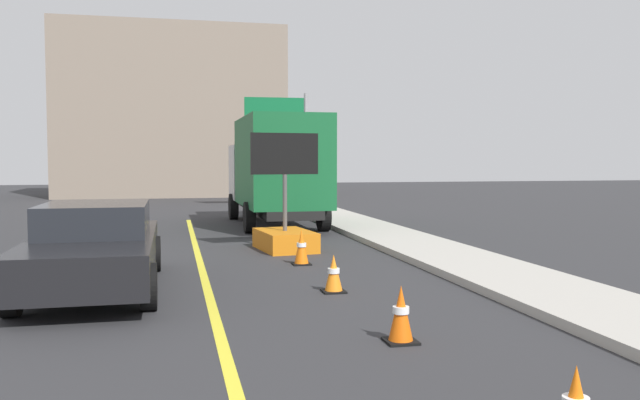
{
  "coord_description": "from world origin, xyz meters",
  "views": [
    {
      "loc": [
        -0.52,
        0.87,
        2.08
      ],
      "look_at": [
        0.96,
        7.45,
        1.67
      ],
      "focal_mm": 36.81,
      "sensor_mm": 36.0,
      "label": 1
    }
  ],
  "objects_px": {
    "box_truck": "(276,168)",
    "traffic_cone_far_lane": "(334,274)",
    "highway_guide_sign": "(288,129)",
    "traffic_cone_mid_lane": "(401,314)",
    "arrow_board_trailer": "(285,229)",
    "traffic_cone_curbside": "(301,248)",
    "pickup_car": "(95,246)"
  },
  "relations": [
    {
      "from": "box_truck",
      "to": "traffic_cone_far_lane",
      "type": "bearing_deg",
      "value": -94.0
    },
    {
      "from": "box_truck",
      "to": "highway_guide_sign",
      "type": "relative_size",
      "value": 1.41
    },
    {
      "from": "box_truck",
      "to": "traffic_cone_mid_lane",
      "type": "bearing_deg",
      "value": -92.86
    },
    {
      "from": "arrow_board_trailer",
      "to": "box_truck",
      "type": "height_order",
      "value": "box_truck"
    },
    {
      "from": "traffic_cone_far_lane",
      "to": "box_truck",
      "type": "bearing_deg",
      "value": 86.0
    },
    {
      "from": "traffic_cone_mid_lane",
      "to": "arrow_board_trailer",
      "type": "bearing_deg",
      "value": 89.94
    },
    {
      "from": "box_truck",
      "to": "traffic_cone_curbside",
      "type": "distance_m",
      "value": 7.92
    },
    {
      "from": "box_truck",
      "to": "pickup_car",
      "type": "relative_size",
      "value": 1.41
    },
    {
      "from": "arrow_board_trailer",
      "to": "traffic_cone_far_lane",
      "type": "distance_m",
      "value": 4.97
    },
    {
      "from": "pickup_car",
      "to": "traffic_cone_mid_lane",
      "type": "xyz_separation_m",
      "value": [
        3.74,
        -3.99,
        -0.37
      ]
    },
    {
      "from": "pickup_car",
      "to": "traffic_cone_mid_lane",
      "type": "relative_size",
      "value": 7.58
    },
    {
      "from": "arrow_board_trailer",
      "to": "highway_guide_sign",
      "type": "distance_m",
      "value": 14.04
    },
    {
      "from": "box_truck",
      "to": "traffic_cone_far_lane",
      "type": "xyz_separation_m",
      "value": [
        -0.74,
        -10.53,
        -1.53
      ]
    },
    {
      "from": "pickup_car",
      "to": "highway_guide_sign",
      "type": "xyz_separation_m",
      "value": [
        6.21,
        17.42,
        2.73
      ]
    },
    {
      "from": "arrow_board_trailer",
      "to": "traffic_cone_far_lane",
      "type": "bearing_deg",
      "value": -90.81
    },
    {
      "from": "traffic_cone_mid_lane",
      "to": "highway_guide_sign",
      "type": "bearing_deg",
      "value": 83.43
    },
    {
      "from": "traffic_cone_curbside",
      "to": "arrow_board_trailer",
      "type": "bearing_deg",
      "value": 88.98
    },
    {
      "from": "traffic_cone_curbside",
      "to": "box_truck",
      "type": "bearing_deg",
      "value": 84.8
    },
    {
      "from": "arrow_board_trailer",
      "to": "pickup_car",
      "type": "relative_size",
      "value": 0.54
    },
    {
      "from": "traffic_cone_mid_lane",
      "to": "traffic_cone_curbside",
      "type": "relative_size",
      "value": 0.94
    },
    {
      "from": "highway_guide_sign",
      "to": "traffic_cone_curbside",
      "type": "height_order",
      "value": "highway_guide_sign"
    },
    {
      "from": "traffic_cone_far_lane",
      "to": "traffic_cone_curbside",
      "type": "distance_m",
      "value": 2.79
    },
    {
      "from": "arrow_board_trailer",
      "to": "box_truck",
      "type": "distance_m",
      "value": 5.76
    },
    {
      "from": "pickup_car",
      "to": "traffic_cone_mid_lane",
      "type": "height_order",
      "value": "pickup_car"
    },
    {
      "from": "traffic_cone_far_lane",
      "to": "traffic_cone_curbside",
      "type": "xyz_separation_m",
      "value": [
        0.03,
        2.79,
        0.05
      ]
    },
    {
      "from": "arrow_board_trailer",
      "to": "traffic_cone_mid_lane",
      "type": "height_order",
      "value": "arrow_board_trailer"
    },
    {
      "from": "arrow_board_trailer",
      "to": "traffic_cone_far_lane",
      "type": "height_order",
      "value": "arrow_board_trailer"
    },
    {
      "from": "pickup_car",
      "to": "traffic_cone_far_lane",
      "type": "height_order",
      "value": "pickup_car"
    },
    {
      "from": "arrow_board_trailer",
      "to": "highway_guide_sign",
      "type": "relative_size",
      "value": 0.54
    },
    {
      "from": "arrow_board_trailer",
      "to": "box_truck",
      "type": "xyz_separation_m",
      "value": [
        0.67,
        5.57,
        1.34
      ]
    },
    {
      "from": "highway_guide_sign",
      "to": "traffic_cone_mid_lane",
      "type": "bearing_deg",
      "value": -96.57
    },
    {
      "from": "pickup_car",
      "to": "highway_guide_sign",
      "type": "relative_size",
      "value": 1.0
    }
  ]
}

